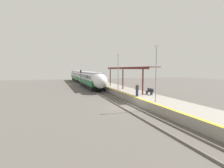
# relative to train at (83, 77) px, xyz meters

# --- Properties ---
(ground_plane) EXTENTS (120.00, 120.00, 0.00)m
(ground_plane) POSITION_rel_train_xyz_m (0.00, -32.75, -2.22)
(ground_plane) COLOR #56514C
(rail_left) EXTENTS (0.08, 90.00, 0.15)m
(rail_left) POSITION_rel_train_xyz_m (-0.72, -32.75, -2.14)
(rail_left) COLOR slate
(rail_left) RESTS_ON ground_plane
(rail_right) EXTENTS (0.08, 90.00, 0.15)m
(rail_right) POSITION_rel_train_xyz_m (0.72, -32.75, -2.14)
(rail_right) COLOR slate
(rail_right) RESTS_ON ground_plane
(train) EXTENTS (2.81, 44.09, 3.86)m
(train) POSITION_rel_train_xyz_m (0.00, 0.00, 0.00)
(train) COLOR black
(train) RESTS_ON ground_plane
(platform_right) EXTENTS (4.19, 64.00, 0.94)m
(platform_right) POSITION_rel_train_xyz_m (3.77, -32.75, -1.75)
(platform_right) COLOR gray
(platform_right) RESTS_ON ground_plane
(platform_bench) EXTENTS (0.44, 1.64, 0.89)m
(platform_bench) POSITION_rel_train_xyz_m (4.73, -30.06, -0.81)
(platform_bench) COLOR #2D333D
(platform_bench) RESTS_ON platform_right
(person_waiting) EXTENTS (0.36, 0.22, 1.66)m
(person_waiting) POSITION_rel_train_xyz_m (2.33, -30.87, -0.42)
(person_waiting) COLOR navy
(person_waiting) RESTS_ON platform_right
(railway_signal) EXTENTS (0.28, 0.28, 4.37)m
(railway_signal) POSITION_rel_train_xyz_m (-2.14, -10.11, 0.46)
(railway_signal) COLOR #59595E
(railway_signal) RESTS_ON ground_plane
(lamppost_near) EXTENTS (0.36, 0.20, 6.20)m
(lamppost_near) POSITION_rel_train_xyz_m (2.36, -35.31, 2.22)
(lamppost_near) COLOR #9E9EA3
(lamppost_near) RESTS_ON platform_right
(lamppost_mid) EXTENTS (0.36, 0.20, 6.20)m
(lamppost_mid) POSITION_rel_train_xyz_m (2.36, -23.45, 2.22)
(lamppost_mid) COLOR #9E9EA3
(lamppost_mid) RESTS_ON platform_right
(station_canopy) EXTENTS (2.02, 17.97, 3.98)m
(station_canopy) POSITION_rel_train_xyz_m (4.21, -22.54, 2.44)
(station_canopy) COLOR #511E19
(station_canopy) RESTS_ON platform_right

